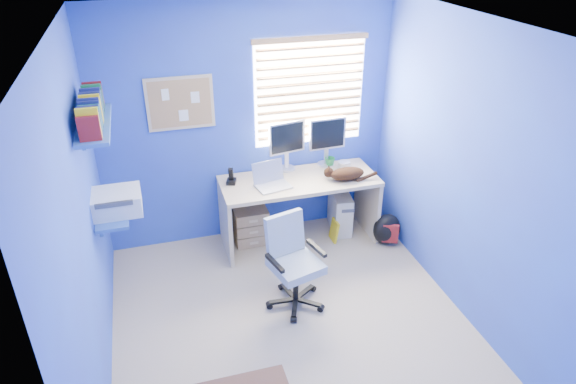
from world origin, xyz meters
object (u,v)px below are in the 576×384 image
object	(u,v)px
desk	(299,210)
office_chair	(293,273)
cat	(347,174)
laptop	(273,177)
tower_pc	(340,211)

from	to	relation	value
desk	office_chair	world-z (taller)	office_chair
cat	laptop	bearing A→B (deg)	-165.02
cat	tower_pc	xyz separation A→B (m)	(0.04, 0.23, -0.58)
tower_pc	cat	bearing A→B (deg)	-91.39
desk	cat	size ratio (longest dim) A/B	4.47
tower_pc	office_chair	world-z (taller)	office_chair
desk	tower_pc	xyz separation A→B (m)	(0.51, 0.09, -0.14)
laptop	tower_pc	bearing A→B (deg)	0.69
desk	cat	bearing A→B (deg)	-16.40
desk	office_chair	distance (m)	1.02
laptop	office_chair	world-z (taller)	laptop
laptop	tower_pc	size ratio (longest dim) A/B	0.73
desk	tower_pc	world-z (taller)	desk
cat	tower_pc	world-z (taller)	cat
desk	cat	xyz separation A→B (m)	(0.47, -0.14, 0.43)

